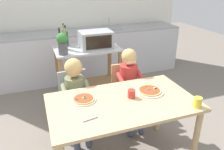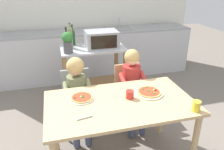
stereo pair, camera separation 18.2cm
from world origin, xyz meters
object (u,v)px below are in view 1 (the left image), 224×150
(bottle_brown_beer, at_px, (64,39))
(bottle_slim_sauce, at_px, (66,38))
(dining_table, at_px, (122,110))
(drinking_cup_yellow, at_px, (198,102))
(dining_chair_right, at_px, (126,90))
(child_in_olive_shirt, at_px, (76,90))
(pizza_plate_white, at_px, (84,99))
(pizza_plate_cream, at_px, (149,91))
(kitchen_island_cart, at_px, (88,68))
(potted_herb_plant, at_px, (62,43))
(drinking_cup_red, at_px, (132,94))
(dining_chair_left, at_px, (75,99))
(bottle_squat_spirits, at_px, (60,40))
(serving_spoon, at_px, (90,119))
(toaster_oven, at_px, (96,39))
(child_in_red_shirt, at_px, (130,81))

(bottle_brown_beer, relative_size, bottle_slim_sauce, 1.20)
(dining_table, xyz_separation_m, drinking_cup_yellow, (0.61, -0.33, 0.15))
(dining_chair_right, relative_size, child_in_olive_shirt, 0.81)
(pizza_plate_white, bearing_deg, bottle_brown_beer, 88.82)
(pizza_plate_cream, bearing_deg, kitchen_island_cart, 106.10)
(potted_herb_plant, distance_m, drinking_cup_red, 1.22)
(bottle_slim_sauce, bearing_deg, dining_chair_left, -94.68)
(pizza_plate_cream, bearing_deg, bottle_slim_sauce, 113.19)
(bottle_brown_beer, distance_m, dining_chair_right, 1.10)
(bottle_squat_spirits, xyz_separation_m, child_in_olive_shirt, (0.02, -0.87, -0.36))
(potted_herb_plant, xyz_separation_m, serving_spoon, (0.01, -1.32, -0.31))
(dining_chair_left, relative_size, dining_chair_right, 1.00)
(bottle_slim_sauce, xyz_separation_m, pizza_plate_cream, (0.61, -1.43, -0.26))
(bottle_squat_spirits, relative_size, dining_table, 0.20)
(serving_spoon, bearing_deg, toaster_oven, 71.92)
(child_in_olive_shirt, xyz_separation_m, serving_spoon, (-0.02, -0.74, 0.10))
(drinking_cup_yellow, bearing_deg, child_in_red_shirt, 107.22)
(pizza_plate_cream, bearing_deg, potted_herb_plant, 124.29)
(dining_chair_left, bearing_deg, dining_table, -62.42)
(bottle_squat_spirits, bearing_deg, potted_herb_plant, -91.37)
(bottle_brown_beer, height_order, drinking_cup_red, bottle_brown_beer)
(potted_herb_plant, relative_size, serving_spoon, 2.04)
(drinking_cup_yellow, bearing_deg, child_in_olive_shirt, 137.48)
(dining_table, distance_m, dining_chair_left, 0.77)
(dining_chair_left, height_order, drinking_cup_yellow, drinking_cup_yellow)
(kitchen_island_cart, distance_m, pizza_plate_cream, 1.28)
(dining_chair_left, bearing_deg, pizza_plate_white, -90.01)
(potted_herb_plant, bearing_deg, dining_table, -71.29)
(drinking_cup_yellow, relative_size, serving_spoon, 0.70)
(potted_herb_plant, bearing_deg, dining_chair_left, -86.00)
(dining_table, xyz_separation_m, child_in_red_shirt, (0.33, 0.56, 0.02))
(toaster_oven, bearing_deg, drinking_cup_yellow, -72.60)
(kitchen_island_cart, relative_size, bottle_brown_beer, 2.56)
(toaster_oven, height_order, dining_table, toaster_oven)
(kitchen_island_cart, relative_size, child_in_red_shirt, 0.88)
(serving_spoon, bearing_deg, drinking_cup_yellow, -7.92)
(kitchen_island_cart, distance_m, dining_table, 1.30)
(kitchen_island_cart, bearing_deg, bottle_squat_spirits, 161.18)
(pizza_plate_cream, bearing_deg, drinking_cup_red, -169.96)
(dining_chair_left, relative_size, drinking_cup_red, 9.89)
(dining_table, height_order, drinking_cup_red, drinking_cup_red)
(child_in_olive_shirt, bearing_deg, bottle_squat_spirits, 91.64)
(drinking_cup_yellow, bearing_deg, pizza_plate_cream, 124.04)
(dining_chair_left, distance_m, child_in_red_shirt, 0.72)
(toaster_oven, height_order, dining_chair_left, toaster_oven)
(bottle_squat_spirits, xyz_separation_m, dining_table, (0.37, -1.42, -0.37))
(dining_table, height_order, dining_chair_left, dining_chair_left)
(bottle_brown_beer, bearing_deg, drinking_cup_red, -71.41)
(bottle_squat_spirits, distance_m, child_in_red_shirt, 1.17)
(toaster_oven, relative_size, child_in_red_shirt, 0.43)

